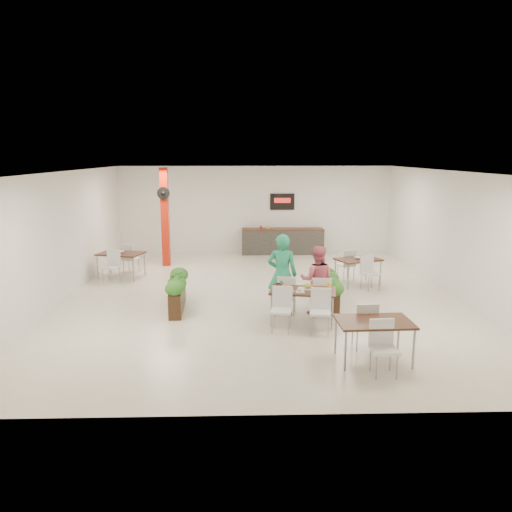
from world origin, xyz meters
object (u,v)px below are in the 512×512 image
at_px(diner_woman, 317,280).
at_px(planter_right, 330,286).
at_px(side_table_c, 374,327).
at_px(side_table_a, 121,257).
at_px(side_table_b, 358,263).
at_px(service_counter, 282,241).
at_px(planter_left, 177,289).
at_px(main_table, 302,295).
at_px(red_column, 165,216).
at_px(diner_man, 282,275).

xyz_separation_m(diner_woman, planter_right, (0.43, 0.66, -0.32)).
bearing_deg(side_table_c, side_table_a, 130.99).
distance_m(planter_right, side_table_b, 2.22).
xyz_separation_m(service_counter, planter_left, (-3.04, -6.69, 0.00)).
bearing_deg(main_table, service_counter, 88.50).
distance_m(red_column, main_table, 7.09).
bearing_deg(service_counter, diner_woman, -88.34).
bearing_deg(main_table, side_table_b, 58.77).
xyz_separation_m(diner_man, side_table_b, (2.35, 2.57, -0.31)).
xyz_separation_m(service_counter, main_table, (-0.20, -7.77, 0.14)).
height_order(red_column, diner_woman, red_column).
bearing_deg(planter_right, side_table_b, 59.72).
bearing_deg(planter_right, main_table, -122.58).
bearing_deg(side_table_c, service_counter, 92.70).
distance_m(diner_man, side_table_a, 5.79).
bearing_deg(side_table_c, main_table, 114.38).
height_order(planter_right, side_table_b, side_table_b).
relative_size(main_table, side_table_a, 1.09).
xyz_separation_m(planter_left, side_table_c, (3.85, -3.13, 0.14)).
xyz_separation_m(service_counter, side_table_a, (-5.10, -3.49, 0.14)).
distance_m(red_column, side_table_a, 2.20).
relative_size(diner_woman, planter_left, 0.89).
height_order(planter_right, side_table_a, side_table_a).
relative_size(diner_woman, side_table_c, 0.98).
distance_m(diner_man, diner_woman, 0.81).
xyz_separation_m(planter_right, side_table_a, (-5.73, 2.97, 0.16)).
xyz_separation_m(planter_left, side_table_b, (4.79, 2.15, 0.13)).
bearing_deg(diner_woman, side_table_b, -110.20).
distance_m(red_column, planter_right, 6.63).
xyz_separation_m(red_column, planter_right, (4.63, -4.59, -1.16)).
relative_size(planter_left, side_table_a, 1.07).
distance_m(planter_right, side_table_c, 3.37).
bearing_deg(planter_left, planter_right, 3.65).
height_order(service_counter, planter_left, service_counter).
height_order(red_column, main_table, red_column).
relative_size(service_counter, planter_left, 1.68).
bearing_deg(side_table_a, service_counter, 49.83).
distance_m(red_column, side_table_c, 9.35).
xyz_separation_m(service_counter, diner_woman, (0.21, -7.12, 0.31)).
bearing_deg(diner_woman, main_table, 68.63).
bearing_deg(planter_right, red_column, 135.25).
xyz_separation_m(service_counter, planter_right, (0.64, -6.46, -0.01)).
bearing_deg(service_counter, diner_man, -94.77).
distance_m(service_counter, planter_left, 7.35).
distance_m(main_table, side_table_a, 6.50).
height_order(red_column, side_table_b, red_column).
xyz_separation_m(red_column, side_table_b, (5.75, -2.68, -1.01)).
xyz_separation_m(diner_man, diner_woman, (0.80, 0.00, -0.14)).
xyz_separation_m(main_table, diner_woman, (0.41, 0.65, 0.16)).
bearing_deg(side_table_a, diner_man, -23.40).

